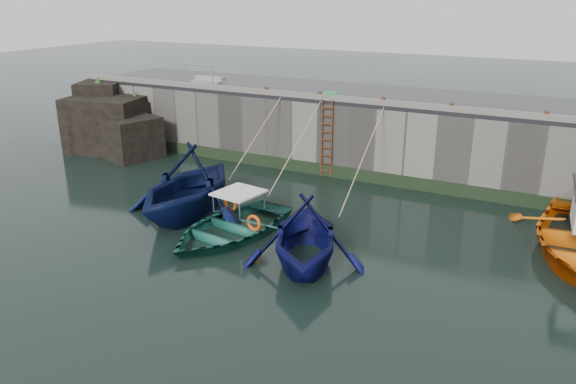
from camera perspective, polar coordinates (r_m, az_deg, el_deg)
The scene contains 20 objects.
ground at distance 14.58m, azimuth -4.92°, elevation -10.29°, with size 120.00×120.00×0.00m, color black.
quay_back at distance 24.78m, azimuth 10.63°, elevation 5.86°, with size 30.00×5.00×3.00m, color slate.
road_back at distance 24.46m, azimuth 10.87°, elevation 9.46°, with size 30.00×5.00×0.16m, color black.
kerb_back at distance 22.23m, azimuth 9.08°, elevation 9.03°, with size 30.00×0.30×0.20m, color slate.
algae_back at distance 22.79m, azimuth 8.52°, elevation 1.50°, with size 30.00×0.08×0.50m, color black.
rock_outcrop at distance 28.59m, azimuth -17.35°, elevation 6.64°, with size 5.85×4.24×3.41m.
ladder at distance 23.07m, azimuth 3.95°, elevation 5.37°, with size 0.51×0.08×3.20m.
boat_near_white at distance 19.75m, azimuth -10.00°, elevation -2.24°, with size 4.53×5.25×2.77m, color #09133C.
boat_near_white_rope at distance 23.11m, azimuth -3.53°, elevation 1.29°, with size 0.04×4.50×3.10m, color tan, non-canonical shape.
boat_near_blue at distance 17.95m, azimuth -5.95°, elevation -4.34°, with size 3.44×4.82×1.00m, color #185449.
boat_near_blue_rope at distance 21.76m, azimuth 0.89°, elevation 0.15°, with size 0.04×5.19×3.10m, color tan, non-canonical shape.
boat_near_blacktrim at distance 16.10m, azimuth 1.69°, elevation -7.17°, with size 3.74×4.33×2.28m, color #0B0D45.
boat_near_blacktrim_rope at distance 20.40m, azimuth 7.94°, elevation -1.40°, with size 0.04×5.76×3.10m, color tan, non-canonical shape.
fish_crate at distance 23.28m, azimuth 4.35°, elevation 9.77°, with size 0.59×0.40×0.26m, color #1A9240.
railing at distance 27.16m, azimuth -8.18°, elevation 11.19°, with size 1.60×1.05×1.00m.
bollard_a at distance 24.33m, azimuth -2.21°, elevation 10.26°, with size 0.18×0.18×0.28m, color #3F1E0F.
bollard_b at distance 23.21m, azimuth 3.24°, elevation 9.79°, with size 0.18×0.18×0.28m, color #3F1E0F.
bollard_c at distance 22.25m, azimuth 9.66°, elevation 9.12°, with size 0.18×0.18×0.28m, color #3F1E0F.
bollard_d at distance 21.61m, azimuth 16.27°, elevation 8.30°, with size 0.18×0.18×0.28m, color #3F1E0F.
bollard_e at distance 21.23m, azimuth 24.77°, elevation 7.10°, with size 0.18×0.18×0.28m, color #3F1E0F.
Camera 1 is at (6.91, -10.59, 7.26)m, focal length 35.00 mm.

